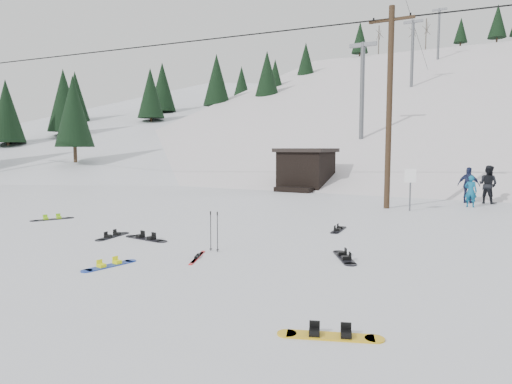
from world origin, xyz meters
The scene contains 23 objects.
ground centered at (0.00, 0.00, 0.00)m, with size 200.00×200.00×0.00m, color silver.
ski_slope centered at (0.00, 55.00, -12.00)m, with size 60.00×75.00×45.00m, color silver.
ridge_left centered at (-36.00, 48.00, -11.00)m, with size 34.00×85.00×38.00m, color silver.
treeline_left centered at (-34.00, 40.00, 0.00)m, with size 20.00×64.00×10.00m, color black, non-canonical shape.
treeline_crest centered at (0.00, 86.00, 0.00)m, with size 50.00×6.00×10.00m, color black, non-canonical shape.
utility_pole centered at (2.00, 14.00, 4.68)m, with size 2.00×0.26×9.00m.
trail_sign centered at (3.10, 13.58, 1.27)m, with size 0.50×0.09×1.85m.
lift_hut centered at (-5.00, 20.94, 1.36)m, with size 3.40×4.10×2.75m.
lift_tower_near centered at (-4.00, 30.00, 7.86)m, with size 2.20×0.36×8.00m.
lift_tower_mid centered at (-4.00, 50.00, 14.36)m, with size 2.20×0.36×8.00m.
lift_tower_far centered at (-4.00, 70.00, 20.86)m, with size 2.20×0.36×8.00m.
hero_snowboard centered at (-1.10, 0.35, 0.03)m, with size 0.45×1.41×0.10m.
hero_skis centered at (0.19, 2.01, 0.02)m, with size 0.66×1.37×0.08m.
ski_poles centered at (0.14, 2.83, 0.55)m, with size 0.30×0.08×1.07m.
board_scatter_a centered at (-2.59, 3.16, 0.03)m, with size 1.70×0.47×0.12m.
board_scatter_b centered at (-3.75, 2.93, 0.03)m, with size 0.49×1.49×0.11m.
board_scatter_c centered at (-8.40, 4.25, 0.03)m, with size 0.83×1.49×0.11m.
board_scatter_d centered at (3.41, 3.78, 0.03)m, with size 0.98×1.42×0.11m.
board_scatter_e centered at (4.77, -0.93, 0.03)m, with size 1.47×0.74×0.11m.
board_scatter_f centered at (1.98, 7.46, 0.03)m, with size 0.40×1.45×0.10m.
skier_teal centered at (5.31, 16.34, 0.74)m, with size 0.54×0.36×1.49m, color #0C587D.
skier_dark centered at (5.94, 18.27, 0.95)m, with size 0.92×0.72×1.90m, color black.
skier_navy centered at (5.08, 18.03, 0.90)m, with size 1.06×0.44×1.80m, color #1C2447.
Camera 1 is at (6.97, -7.02, 2.73)m, focal length 32.00 mm.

